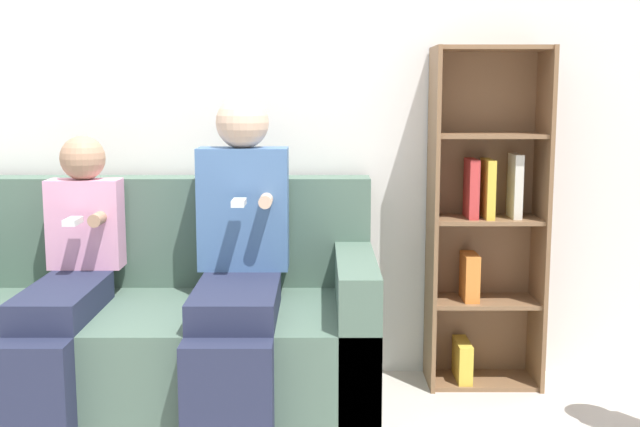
{
  "coord_description": "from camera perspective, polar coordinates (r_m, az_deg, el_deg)",
  "views": [
    {
      "loc": [
        0.45,
        -2.58,
        1.28
      ],
      "look_at": [
        0.45,
        0.59,
        0.8
      ],
      "focal_mm": 45.0,
      "sensor_mm": 36.0,
      "label": 1
    }
  ],
  "objects": [
    {
      "name": "back_wall",
      "position": [
        3.62,
        -7.27,
        8.49
      ],
      "size": [
        10.0,
        0.06,
        2.55
      ],
      "color": "silver",
      "rests_on": "ground_plane"
    },
    {
      "name": "child_seated",
      "position": [
        3.21,
        -17.73,
        -4.72
      ],
      "size": [
        0.3,
        0.83,
        1.1
      ],
      "color": "#232842",
      "rests_on": "ground_plane"
    },
    {
      "name": "adult_seated",
      "position": [
        3.1,
        -5.9,
        -3.11
      ],
      "size": [
        0.37,
        0.83,
        1.27
      ],
      "color": "#232842",
      "rests_on": "ground_plane"
    },
    {
      "name": "couch",
      "position": [
        3.35,
        -12.46,
        -8.5
      ],
      "size": [
        1.85,
        0.88,
        0.92
      ],
      "color": "#4C6656",
      "rests_on": "ground_plane"
    },
    {
      "name": "bookshelf",
      "position": [
        3.57,
        11.45,
        -0.74
      ],
      "size": [
        0.49,
        0.28,
        1.47
      ],
      "color": "brown",
      "rests_on": "ground_plane"
    }
  ]
}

